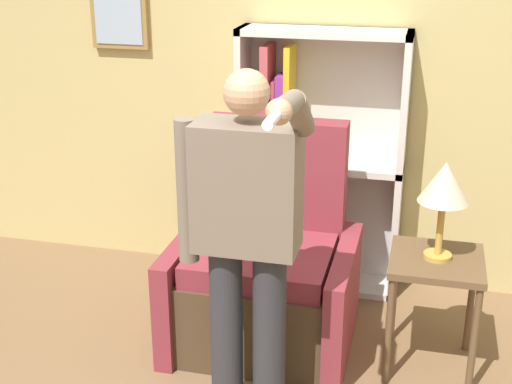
% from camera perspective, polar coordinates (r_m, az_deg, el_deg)
% --- Properties ---
extents(wall_back, '(8.00, 0.11, 2.80)m').
position_cam_1_polar(wall_back, '(4.38, 6.17, 10.23)').
color(wall_back, tan).
rests_on(wall_back, ground_plane).
extents(bookcase, '(1.00, 0.28, 1.63)m').
position_cam_1_polar(bookcase, '(4.41, 3.71, 2.13)').
color(bookcase, silver).
rests_on(bookcase, ground_plane).
extents(armchair, '(0.97, 0.83, 1.20)m').
position_cam_1_polar(armchair, '(3.94, 0.79, -6.67)').
color(armchair, '#4C3823').
rests_on(armchair, ground_plane).
extents(person_standing, '(0.59, 0.78, 1.66)m').
position_cam_1_polar(person_standing, '(3.06, -0.80, -3.26)').
color(person_standing, '#2D2D33').
rests_on(person_standing, ground_plane).
extents(side_table, '(0.46, 0.46, 0.63)m').
position_cam_1_polar(side_table, '(3.73, 14.14, -6.63)').
color(side_table, brown).
rests_on(side_table, ground_plane).
extents(table_lamp, '(0.25, 0.25, 0.51)m').
position_cam_1_polar(table_lamp, '(3.54, 14.84, 0.47)').
color(table_lamp, gold).
rests_on(table_lamp, side_table).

